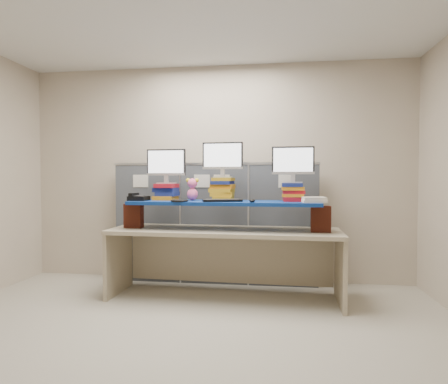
# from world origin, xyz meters

# --- Properties ---
(room) EXTENTS (5.00, 4.00, 2.80)m
(room) POSITION_xyz_m (0.00, 0.00, 1.40)
(room) COLOR #BCAE9B
(room) RESTS_ON ground
(cubicle_partition) EXTENTS (2.60, 0.06, 1.53)m
(cubicle_partition) POSITION_xyz_m (-0.00, 1.78, 0.77)
(cubicle_partition) COLOR #3D4248
(cubicle_partition) RESTS_ON ground
(desk) EXTENTS (2.56, 0.83, 0.77)m
(desk) POSITION_xyz_m (0.20, 1.22, 0.62)
(desk) COLOR tan
(desk) RESTS_ON ground
(brick_pier_left) EXTENTS (0.20, 0.12, 0.27)m
(brick_pier_left) POSITION_xyz_m (-0.83, 1.20, 0.91)
(brick_pier_left) COLOR maroon
(brick_pier_left) RESTS_ON desk
(brick_pier_right) EXTENTS (0.20, 0.12, 0.27)m
(brick_pier_right) POSITION_xyz_m (1.23, 1.13, 0.91)
(brick_pier_right) COLOR maroon
(brick_pier_right) RESTS_ON desk
(blue_board) EXTENTS (2.10, 0.59, 0.04)m
(blue_board) POSITION_xyz_m (0.20, 1.22, 1.06)
(blue_board) COLOR navy
(blue_board) RESTS_ON brick_pier_left
(book_stack_left) EXTENTS (0.26, 0.31, 0.19)m
(book_stack_left) POSITION_xyz_m (-0.50, 1.36, 1.17)
(book_stack_left) COLOR orange
(book_stack_left) RESTS_ON blue_board
(book_stack_center) EXTENTS (0.28, 0.30, 0.26)m
(book_stack_center) POSITION_xyz_m (0.17, 1.34, 1.21)
(book_stack_center) COLOR #B98D19
(book_stack_center) RESTS_ON blue_board
(book_stack_right) EXTENTS (0.26, 0.32, 0.20)m
(book_stack_right) POSITION_xyz_m (0.95, 1.31, 1.18)
(book_stack_right) COLOR #A7131F
(book_stack_right) RESTS_ON blue_board
(monitor_left) EXTENTS (0.46, 0.14, 0.40)m
(monitor_left) POSITION_xyz_m (-0.50, 1.36, 1.50)
(monitor_left) COLOR #B7B7BD
(monitor_left) RESTS_ON book_stack_left
(monitor_center) EXTENTS (0.46, 0.14, 0.40)m
(monitor_center) POSITION_xyz_m (0.17, 1.34, 1.57)
(monitor_center) COLOR #B7B7BD
(monitor_center) RESTS_ON book_stack_center
(monitor_right) EXTENTS (0.46, 0.14, 0.40)m
(monitor_right) POSITION_xyz_m (0.95, 1.31, 1.51)
(monitor_right) COLOR #B7B7BD
(monitor_right) RESTS_ON book_stack_right
(keyboard) EXTENTS (0.44, 0.25, 0.03)m
(keyboard) POSITION_xyz_m (0.20, 1.11, 1.10)
(keyboard) COLOR black
(keyboard) RESTS_ON blue_board
(mouse) EXTENTS (0.09, 0.12, 0.03)m
(mouse) POSITION_xyz_m (0.52, 1.04, 1.10)
(mouse) COLOR black
(mouse) RESTS_ON blue_board
(desk_phone) EXTENTS (0.22, 0.20, 0.09)m
(desk_phone) POSITION_xyz_m (-0.77, 1.18, 1.11)
(desk_phone) COLOR black
(desk_phone) RESTS_ON blue_board
(headset) EXTENTS (0.21, 0.21, 0.02)m
(headset) POSITION_xyz_m (-0.26, 1.05, 1.09)
(headset) COLOR black
(headset) RESTS_ON blue_board
(plush_toy) EXTENTS (0.15, 0.11, 0.25)m
(plush_toy) POSITION_xyz_m (-0.17, 1.29, 1.21)
(plush_toy) COLOR pink
(plush_toy) RESTS_ON blue_board
(binder_stack) EXTENTS (0.26, 0.22, 0.06)m
(binder_stack) POSITION_xyz_m (1.16, 1.11, 1.11)
(binder_stack) COLOR beige
(binder_stack) RESTS_ON blue_board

